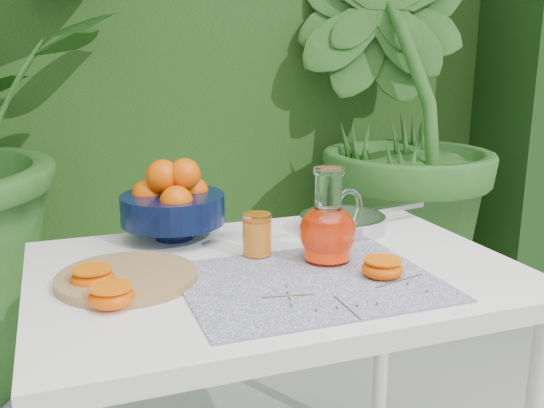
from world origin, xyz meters
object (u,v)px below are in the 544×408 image
object	(u,v)px
juice_pitcher	(328,229)
white_table	(275,302)
cutting_board	(127,278)
saute_pan	(343,222)
fruit_bowl	(173,202)

from	to	relation	value
juice_pitcher	white_table	bearing A→B (deg)	172.80
juice_pitcher	cutting_board	bearing A→B (deg)	176.08
juice_pitcher	saute_pan	bearing A→B (deg)	55.50
fruit_bowl	white_table	bearing A→B (deg)	-58.88
fruit_bowl	cutting_board	bearing A→B (deg)	-119.28
cutting_board	juice_pitcher	distance (m)	0.43
fruit_bowl	saute_pan	distance (m)	0.43
juice_pitcher	saute_pan	size ratio (longest dim) A/B	0.51
cutting_board	juice_pitcher	size ratio (longest dim) A/B	1.37
white_table	fruit_bowl	size ratio (longest dim) A/B	3.88
white_table	cutting_board	xyz separation A→B (m)	(-0.30, 0.01, 0.09)
white_table	cutting_board	world-z (taller)	cutting_board
white_table	juice_pitcher	xyz separation A→B (m)	(0.11, -0.01, 0.16)
juice_pitcher	fruit_bowl	bearing A→B (deg)	134.39
white_table	juice_pitcher	distance (m)	0.19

